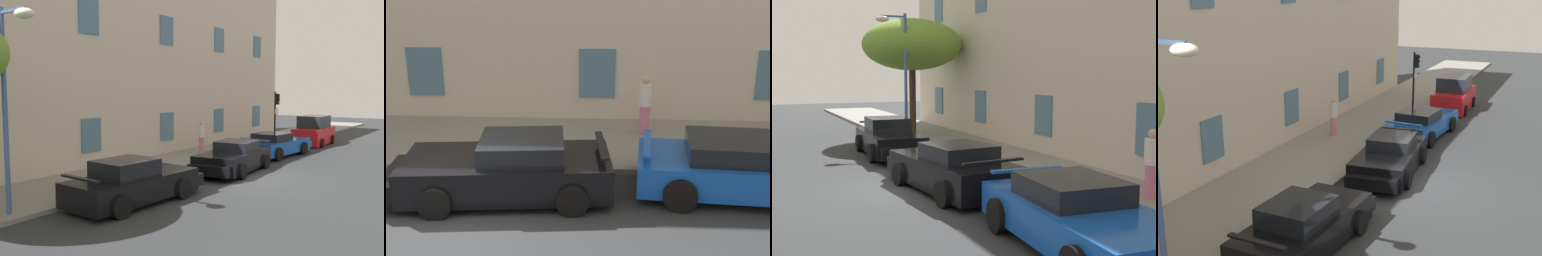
# 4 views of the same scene
# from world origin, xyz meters

# --- Properties ---
(ground_plane) EXTENTS (80.00, 80.00, 0.00)m
(ground_plane) POSITION_xyz_m (0.00, 0.00, 0.00)
(ground_plane) COLOR #2B2D30
(sidewalk) EXTENTS (60.00, 4.00, 0.14)m
(sidewalk) POSITION_xyz_m (0.00, 4.59, 0.07)
(sidewalk) COLOR gray
(sidewalk) RESTS_ON ground
(sportscar_yellow_flank) EXTENTS (4.90, 2.48, 1.32)m
(sportscar_yellow_flank) POSITION_xyz_m (0.69, 1.36, 0.59)
(sportscar_yellow_flank) COLOR black
(sportscar_yellow_flank) RESTS_ON ground
(sportscar_white_middle) EXTENTS (5.16, 2.47, 1.27)m
(sportscar_white_middle) POSITION_xyz_m (6.12, 1.69, 0.59)
(sportscar_white_middle) COLOR #144CB2
(sportscar_white_middle) RESTS_ON ground
(pedestrian_admiring) EXTENTS (0.50, 0.50, 1.70)m
(pedestrian_admiring) POSITION_xyz_m (4.06, 5.24, 1.01)
(pedestrian_admiring) COLOR pink
(pedestrian_admiring) RESTS_ON sidewalk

